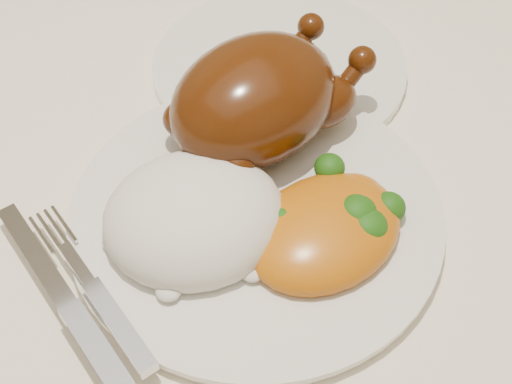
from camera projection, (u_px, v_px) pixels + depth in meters
dining_table at (95, 307)px, 0.59m from camera, size 1.60×0.90×0.76m
tablecloth at (78, 256)px, 0.54m from camera, size 1.73×1.03×0.18m
dinner_plate at (256, 215)px, 0.52m from camera, size 0.29×0.29×0.01m
side_plate at (279, 66)px, 0.63m from camera, size 0.23×0.23×0.01m
roast_chicken at (259, 98)px, 0.53m from camera, size 0.17×0.12×0.09m
rice_mound at (194, 218)px, 0.49m from camera, size 0.16×0.15×0.07m
mac_and_cheese at (332, 225)px, 0.49m from camera, size 0.13×0.10×0.04m
cutlery at (88, 310)px, 0.45m from camera, size 0.03×0.17×0.01m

